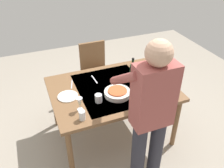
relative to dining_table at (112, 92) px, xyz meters
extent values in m
plane|color=#9E9384|center=(0.00, 0.00, -0.69)|extent=(6.00, 6.00, 0.00)
cube|color=brown|center=(0.00, 0.00, 0.05)|extent=(1.45, 1.06, 0.04)
cube|color=beige|center=(0.00, 0.00, 0.07)|extent=(0.80, 0.90, 0.00)
cylinder|color=brown|center=(-0.66, -0.46, -0.33)|extent=(0.06, 0.06, 0.72)
cylinder|color=brown|center=(0.66, -0.46, -0.33)|extent=(0.06, 0.06, 0.72)
cylinder|color=brown|center=(-0.66, 0.46, -0.33)|extent=(0.06, 0.06, 0.72)
cylinder|color=brown|center=(0.66, 0.46, -0.33)|extent=(0.06, 0.06, 0.72)
cube|color=#523019|center=(-0.07, -0.83, -0.24)|extent=(0.40, 0.40, 0.04)
cube|color=brown|center=(-0.07, -1.01, 0.00)|extent=(0.40, 0.04, 0.45)
cylinder|color=brown|center=(-0.24, -1.00, -0.47)|extent=(0.04, 0.04, 0.43)
cylinder|color=brown|center=(0.10, -1.00, -0.47)|extent=(0.04, 0.04, 0.43)
cylinder|color=brown|center=(-0.24, -0.66, -0.47)|extent=(0.04, 0.04, 0.43)
cylinder|color=brown|center=(0.10, -0.66, -0.47)|extent=(0.04, 0.04, 0.43)
cylinder|color=#2D2D38|center=(0.04, 0.81, -0.25)|extent=(0.14, 0.14, 0.88)
cylinder|color=#2D2D38|center=(-0.16, 0.81, -0.25)|extent=(0.14, 0.14, 0.88)
cube|color=#9E4C47|center=(-0.06, 0.81, 0.49)|extent=(0.36, 0.20, 0.60)
sphere|color=tan|center=(-0.06, 0.81, 0.89)|extent=(0.22, 0.22, 0.22)
cylinder|color=#9E4C47|center=(0.12, 0.57, 0.56)|extent=(0.08, 0.52, 0.40)
cylinder|color=#9E4C47|center=(-0.23, 0.57, 0.56)|extent=(0.08, 0.52, 0.40)
cylinder|color=black|center=(-0.30, -0.08, 0.17)|extent=(0.07, 0.07, 0.20)
cylinder|color=black|center=(-0.30, -0.08, 0.31)|extent=(0.03, 0.03, 0.08)
cylinder|color=black|center=(-0.30, -0.08, 0.36)|extent=(0.03, 0.03, 0.02)
cylinder|color=white|center=(0.46, 0.26, 0.08)|extent=(0.06, 0.06, 0.01)
cylinder|color=white|center=(0.46, 0.26, 0.11)|extent=(0.01, 0.01, 0.07)
cone|color=white|center=(0.46, 0.26, 0.19)|extent=(0.07, 0.07, 0.07)
cylinder|color=beige|center=(0.46, 0.26, 0.16)|extent=(0.03, 0.03, 0.03)
cylinder|color=silver|center=(-0.65, -0.21, 0.12)|extent=(0.08, 0.08, 0.09)
cylinder|color=silver|center=(0.48, 0.41, 0.12)|extent=(0.06, 0.06, 0.10)
cylinder|color=silver|center=(0.24, 0.20, 0.12)|extent=(0.08, 0.08, 0.09)
cylinder|color=silver|center=(0.00, 0.16, 0.10)|extent=(0.30, 0.30, 0.05)
cylinder|color=#C6562D|center=(0.00, 0.16, 0.12)|extent=(0.22, 0.22, 0.03)
cylinder|color=silver|center=(0.53, -0.01, 0.08)|extent=(0.23, 0.23, 0.01)
cube|color=silver|center=(0.14, -0.24, 0.07)|extent=(0.02, 0.20, 0.00)
cube|color=silver|center=(0.43, -0.24, 0.07)|extent=(0.06, 0.18, 0.00)
camera|label=1|loc=(0.87, 2.18, 1.68)|focal=38.21mm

